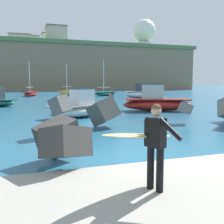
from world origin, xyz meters
The scene contains 18 objects.
ground_plane centered at (0.00, 0.00, 0.00)m, with size 400.00×400.00×0.00m, color #235B7A.
walkway_path centered at (0.00, -4.00, 0.12)m, with size 48.00×4.40×0.24m, color #9E998E.
breakwater_jetty centered at (3.07, 2.19, 1.13)m, with size 29.35×8.81×2.61m.
surfer_with_board centered at (-0.94, -3.54, 1.28)m, with size 2.06×1.47×1.78m.
boat_near_right centered at (4.63, 43.77, 0.48)m, with size 4.35×4.53×6.17m.
boat_mid_centre centered at (11.01, 39.49, 0.44)m, with size 4.98×3.07×6.76m.
boat_mid_right centered at (14.09, 31.20, 0.77)m, with size 4.45×2.65×2.42m.
boat_far_left centered at (7.50, 12.17, 0.76)m, with size 6.27×3.97×2.39m.
boat_far_centre centered at (-2.48, 42.97, 0.44)m, with size 3.48×6.52×6.38m.
boat_far_right centered at (0.26, 10.13, 0.65)m, with size 5.10×3.92×2.08m.
mooring_buoy_inner centered at (11.41, 37.80, 0.22)m, with size 0.44×0.44×0.44m.
mooring_buoy_middle centered at (9.43, 22.90, 0.22)m, with size 0.44×0.44×0.44m.
headland_bluff centered at (11.10, 91.54, 7.87)m, with size 89.03×35.94×15.70m.
radar_dome centered at (42.25, 89.09, 22.39)m, with size 8.94×8.94×11.86m.
station_building_west centered at (0.05, 99.70, 18.09)m, with size 4.59×5.51×4.75m.
station_building_central centered at (7.09, 84.17, 18.57)m, with size 6.84×7.85×5.70m.
station_building_east centered at (6.62, 99.65, 18.72)m, with size 6.93×6.41×6.00m.
station_building_annex centered at (-4.84, 98.47, 18.21)m, with size 8.14×5.32×4.99m.
Camera 1 is at (-3.31, -8.25, 2.42)m, focal length 41.92 mm.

